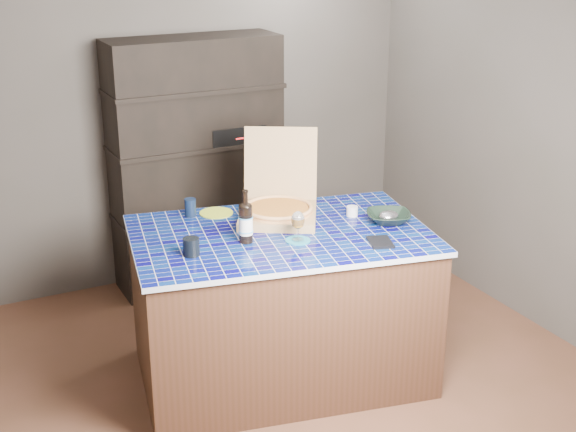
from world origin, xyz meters
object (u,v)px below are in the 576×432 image
mead_bottle (246,222)px  wine_glass (298,221)px  dvd_case (380,242)px  kitchen_island (281,305)px  bowl (389,217)px  pizza_box (278,207)px

mead_bottle → wine_glass: bearing=-23.7°
dvd_case → kitchen_island: bearing=155.2°
kitchen_island → bowl: size_ratio=7.22×
kitchen_island → bowl: (0.63, -0.14, 0.48)m
mead_bottle → bowl: mead_bottle is taller
mead_bottle → dvd_case: (0.64, -0.34, -0.11)m
pizza_box → bowl: pizza_box is taller
dvd_case → bowl: (0.22, 0.25, 0.02)m
kitchen_island → mead_bottle: mead_bottle is taller
wine_glass → bowl: (0.60, 0.02, -0.09)m
wine_glass → dvd_case: (0.38, -0.23, -0.11)m
dvd_case → bowl: bowl is taller
kitchen_island → dvd_case: (0.41, -0.38, 0.46)m
mead_bottle → wine_glass: mead_bottle is taller
mead_bottle → kitchen_island: bearing=10.4°
wine_glass → pizza_box: bearing=80.1°
kitchen_island → pizza_box: size_ratio=2.68×
kitchen_island → dvd_case: dvd_case is taller
pizza_box → mead_bottle: (-0.32, -0.26, 0.05)m
kitchen_island → pizza_box: 0.57m
wine_glass → dvd_case: 0.46m
kitchen_island → wine_glass: wine_glass is taller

